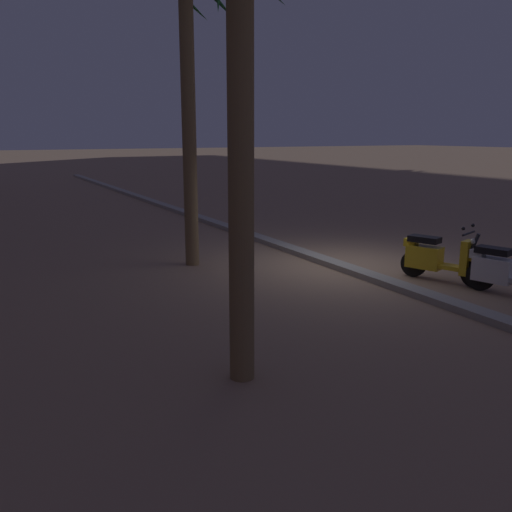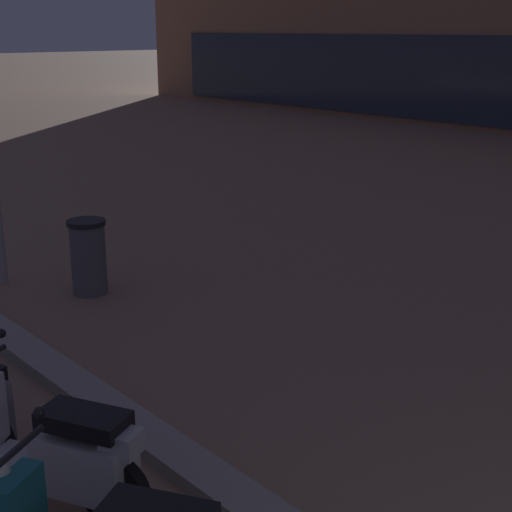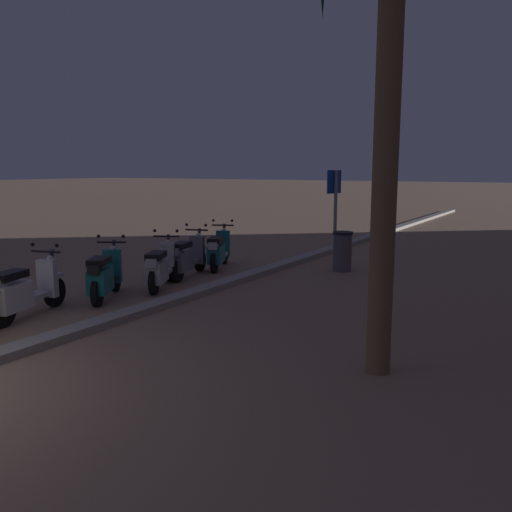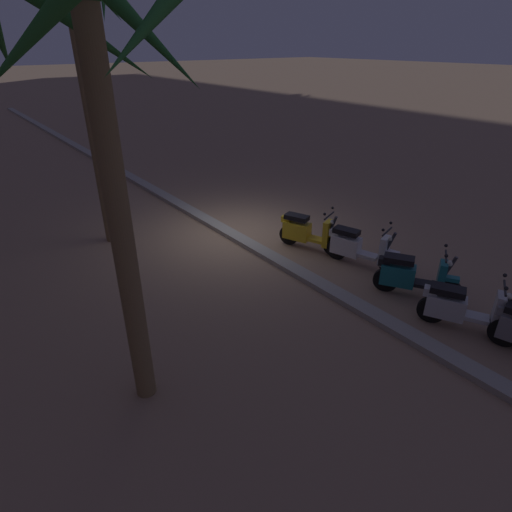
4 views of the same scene
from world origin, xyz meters
name	(u,v)px [view 2 (image 2 of 4)]	position (x,y,z in m)	size (l,w,h in m)	color
scooter_silver_gap_after_mid	(52,452)	(-6.09, -0.77, 0.44)	(1.61, 0.93, 1.17)	black
litter_bin	(88,256)	(-9.88, 1.65, 0.48)	(0.48, 0.48, 0.95)	#56565B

